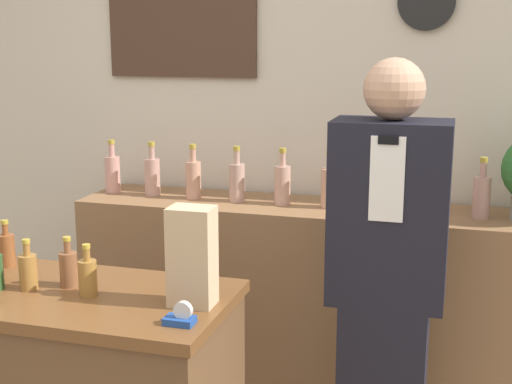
{
  "coord_description": "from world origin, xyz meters",
  "views": [
    {
      "loc": [
        0.82,
        -1.45,
        1.75
      ],
      "look_at": [
        0.07,
        1.13,
        1.17
      ],
      "focal_mm": 50.0,
      "sensor_mm": 36.0,
      "label": 1
    }
  ],
  "objects": [
    {
      "name": "shelf_bottle_8",
      "position": [
        0.91,
        1.7,
        1.09
      ],
      "size": [
        0.08,
        0.08,
        0.27
      ],
      "color": "tan",
      "rests_on": "back_shelf"
    },
    {
      "name": "counter_bottle_5",
      "position": [
        -0.34,
        0.54,
        0.98
      ],
      "size": [
        0.06,
        0.06,
        0.18
      ],
      "color": "olive",
      "rests_on": "display_counter"
    },
    {
      "name": "back_shelf",
      "position": [
        0.21,
        1.71,
        0.49
      ],
      "size": [
        2.31,
        0.45,
        0.99
      ],
      "color": "#8E6642",
      "rests_on": "ground_plane"
    },
    {
      "name": "counter_bottle_4",
      "position": [
        -0.44,
        0.6,
        0.98
      ],
      "size": [
        0.06,
        0.06,
        0.18
      ],
      "color": "brown",
      "rests_on": "display_counter"
    },
    {
      "name": "counter_bottle_1",
      "position": [
        -0.78,
        0.73,
        0.98
      ],
      "size": [
        0.06,
        0.06,
        0.18
      ],
      "color": "brown",
      "rests_on": "display_counter"
    },
    {
      "name": "shelf_bottle_3",
      "position": [
        -0.2,
        1.71,
        1.09
      ],
      "size": [
        0.08,
        0.08,
        0.27
      ],
      "color": "tan",
      "rests_on": "back_shelf"
    },
    {
      "name": "tape_dispenser",
      "position": [
        0.05,
        0.4,
        0.94
      ],
      "size": [
        0.09,
        0.06,
        0.07
      ],
      "color": "#1E4799",
      "rests_on": "display_counter"
    },
    {
      "name": "shopkeeper",
      "position": [
        0.58,
        1.13,
        0.84
      ],
      "size": [
        0.43,
        0.27,
        1.69
      ],
      "color": "black",
      "rests_on": "ground_plane"
    },
    {
      "name": "shelf_bottle_2",
      "position": [
        -0.42,
        1.71,
        1.09
      ],
      "size": [
        0.08,
        0.08,
        0.27
      ],
      "color": "tan",
      "rests_on": "back_shelf"
    },
    {
      "name": "back_wall",
      "position": [
        -0.01,
        2.0,
        1.36
      ],
      "size": [
        5.2,
        0.09,
        2.7
      ],
      "color": "beige",
      "rests_on": "ground_plane"
    },
    {
      "name": "shelf_bottle_7",
      "position": [
        0.69,
        1.71,
        1.09
      ],
      "size": [
        0.08,
        0.08,
        0.27
      ],
      "color": "tan",
      "rests_on": "back_shelf"
    },
    {
      "name": "counter_bottle_3",
      "position": [
        -0.56,
        0.53,
        0.98
      ],
      "size": [
        0.06,
        0.06,
        0.18
      ],
      "color": "olive",
      "rests_on": "display_counter"
    },
    {
      "name": "shelf_bottle_4",
      "position": [
        0.02,
        1.71,
        1.09
      ],
      "size": [
        0.08,
        0.08,
        0.27
      ],
      "color": "tan",
      "rests_on": "back_shelf"
    },
    {
      "name": "paper_bag",
      "position": [
        0.02,
        0.56,
        1.08
      ],
      "size": [
        0.14,
        0.11,
        0.32
      ],
      "color": "tan",
      "rests_on": "display_counter"
    },
    {
      "name": "shelf_bottle_6",
      "position": [
        0.47,
        1.73,
        1.09
      ],
      "size": [
        0.08,
        0.08,
        0.27
      ],
      "color": "tan",
      "rests_on": "back_shelf"
    },
    {
      "name": "shelf_bottle_5",
      "position": [
        0.25,
        1.7,
        1.09
      ],
      "size": [
        0.08,
        0.08,
        0.27
      ],
      "color": "tan",
      "rests_on": "back_shelf"
    },
    {
      "name": "shelf_bottle_1",
      "position": [
        -0.64,
        1.72,
        1.09
      ],
      "size": [
        0.08,
        0.08,
        0.27
      ],
      "color": "tan",
      "rests_on": "back_shelf"
    },
    {
      "name": "shelf_bottle_0",
      "position": [
        -0.86,
        1.73,
        1.09
      ],
      "size": [
        0.08,
        0.08,
        0.27
      ],
      "color": "tan",
      "rests_on": "back_shelf"
    }
  ]
}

